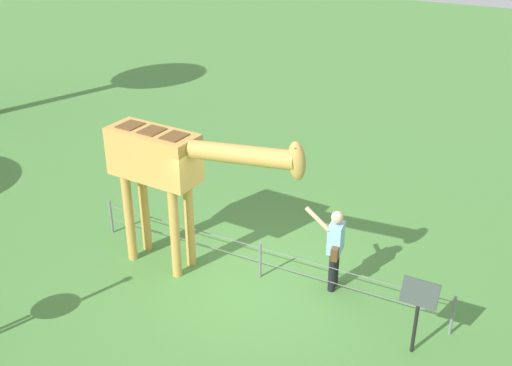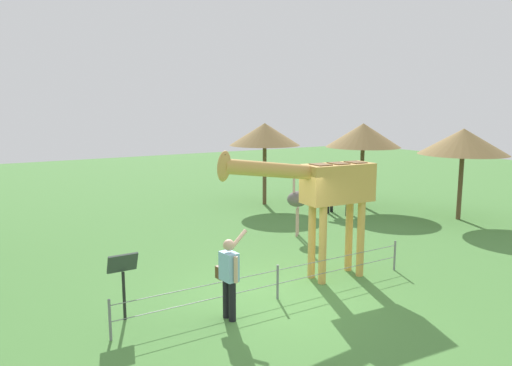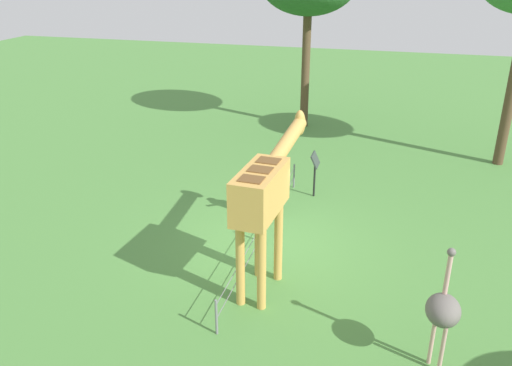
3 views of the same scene
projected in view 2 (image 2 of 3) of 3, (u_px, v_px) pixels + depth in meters
ground_plane at (275, 297)px, 10.21m from camera, size 60.00×60.00×0.00m
giraffe at (326, 189)px, 10.96m from camera, size 3.94×0.81×3.17m
visitor at (229, 274)px, 9.04m from camera, size 0.67×0.58×1.67m
zebra at (338, 184)px, 17.96m from camera, size 0.97×1.78×1.66m
ostrich at (298, 199)px, 14.89m from camera, size 0.70×0.56×2.25m
shade_hut_near at (463, 142)px, 16.84m from camera, size 3.08×3.08×3.27m
shade_hut_far at (265, 134)px, 19.47m from camera, size 2.90×2.90×3.37m
shade_hut_aside at (363, 135)px, 19.15m from camera, size 3.00×3.00×3.37m
info_sign at (123, 272)px, 8.99m from camera, size 0.56×0.21×1.32m
wire_fence at (278, 281)px, 10.06m from camera, size 7.05×0.05×0.75m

